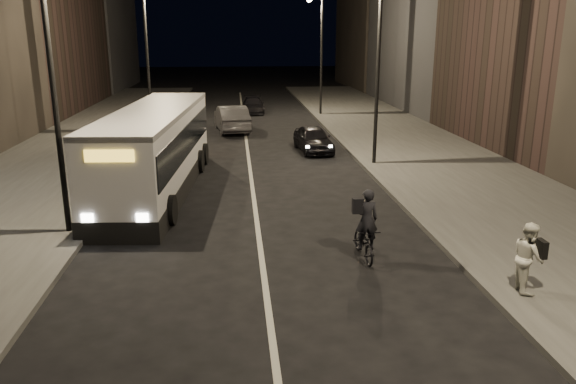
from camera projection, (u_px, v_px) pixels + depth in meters
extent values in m
plane|color=black|center=(265.00, 286.00, 13.37)|extent=(180.00, 180.00, 0.00)
cube|color=#3B3B38|center=(422.00, 154.00, 27.53)|extent=(7.00, 70.00, 0.16)
cube|color=#3B3B38|center=(65.00, 161.00, 25.97)|extent=(7.00, 70.00, 0.16)
cylinder|color=black|center=(378.00, 72.00, 24.23)|extent=(0.16, 0.16, 8.00)
cylinder|color=black|center=(321.00, 57.00, 39.55)|extent=(0.16, 0.16, 8.00)
cylinder|color=black|center=(54.00, 94.00, 15.54)|extent=(0.16, 0.16, 8.00)
cylinder|color=black|center=(148.00, 62.00, 32.78)|extent=(0.16, 0.16, 8.00)
cube|color=silver|center=(156.00, 151.00, 21.06)|extent=(3.27, 11.65, 3.07)
cube|color=black|center=(155.00, 140.00, 20.94)|extent=(3.32, 11.28, 1.10)
cube|color=silver|center=(153.00, 111.00, 20.65)|extent=(3.29, 11.65, 0.17)
cube|color=gold|center=(109.00, 156.00, 15.24)|extent=(1.35, 0.22, 0.34)
cylinder|color=black|center=(93.00, 210.00, 17.45)|extent=(0.41, 0.98, 0.96)
cylinder|color=black|center=(170.00, 210.00, 17.50)|extent=(0.41, 0.98, 0.96)
cylinder|color=black|center=(147.00, 158.00, 24.83)|extent=(0.41, 0.98, 0.96)
cylinder|color=black|center=(202.00, 157.00, 24.87)|extent=(0.41, 0.98, 0.96)
imported|color=black|center=(364.00, 242.00, 14.90)|extent=(0.68, 1.74, 0.90)
imported|color=black|center=(367.00, 220.00, 14.52)|extent=(0.62, 0.42, 1.64)
imported|color=beige|center=(528.00, 257.00, 12.56)|extent=(0.72, 0.86, 1.62)
imported|color=black|center=(313.00, 139.00, 28.29)|extent=(1.89, 3.91, 1.28)
imported|color=#39393B|center=(232.00, 118.00, 34.07)|extent=(2.32, 4.99, 1.58)
imported|color=black|center=(253.00, 105.00, 42.03)|extent=(1.60, 3.92, 1.14)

